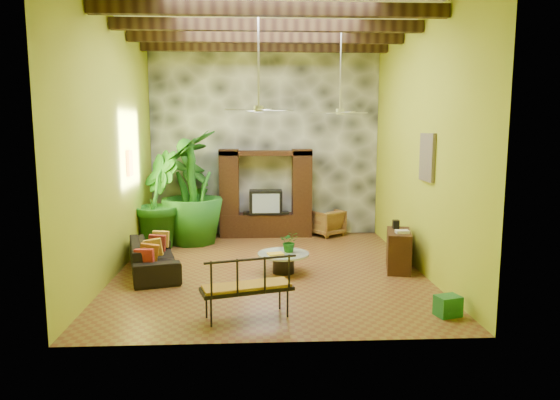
{
  "coord_description": "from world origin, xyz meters",
  "views": [
    {
      "loc": [
        -0.28,
        -9.84,
        2.85
      ],
      "look_at": [
        0.23,
        0.2,
        1.39
      ],
      "focal_mm": 32.0,
      "sensor_mm": 36.0,
      "label": 1
    }
  ],
  "objects": [
    {
      "name": "sofa",
      "position": [
        -2.3,
        -0.11,
        0.32
      ],
      "size": [
        1.39,
        2.32,
        0.63
      ],
      "primitive_type": "imported",
      "rotation": [
        0.0,
        0.0,
        1.84
      ],
      "color": "black",
      "rests_on": "ground"
    },
    {
      "name": "tall_plant_a",
      "position": [
        -1.94,
        3.15,
        1.13
      ],
      "size": [
        1.41,
        1.42,
        2.26
      ],
      "primitive_type": "imported",
      "rotation": [
        0.0,
        0.0,
        0.81
      ],
      "color": "#26681B",
      "rests_on": "ground"
    },
    {
      "name": "green_bin",
      "position": [
        2.65,
        -2.68,
        0.16
      ],
      "size": [
        0.42,
        0.36,
        0.32
      ],
      "primitive_type": "cube",
      "rotation": [
        0.0,
        0.0,
        0.27
      ],
      "color": "#1C6A29",
      "rests_on": "ground"
    },
    {
      "name": "wall_art_painting",
      "position": [
        2.96,
        -0.6,
        2.3
      ],
      "size": [
        0.06,
        0.7,
        0.9
      ],
      "primitive_type": "cube",
      "color": "navy",
      "rests_on": "right_wall"
    },
    {
      "name": "wall_art_mask",
      "position": [
        -2.96,
        1.0,
        2.1
      ],
      "size": [
        0.06,
        0.32,
        0.55
      ],
      "primitive_type": "cube",
      "color": "gold",
      "rests_on": "left_wall"
    },
    {
      "name": "tall_plant_b",
      "position": [
        -2.62,
        2.03,
        1.16
      ],
      "size": [
        1.22,
        1.43,
        2.32
      ],
      "primitive_type": "imported",
      "rotation": [
        0.0,
        0.0,
        1.74
      ],
      "color": "#1E6019",
      "rests_on": "ground"
    },
    {
      "name": "ceiling_fan_front",
      "position": [
        -0.2,
        -0.4,
        3.4
      ],
      "size": [
        1.28,
        1.28,
        1.86
      ],
      "color": "#B7B7BC",
      "rests_on": "ceiling"
    },
    {
      "name": "ground",
      "position": [
        0.0,
        0.0,
        0.0
      ],
      "size": [
        7.0,
        7.0,
        0.0
      ],
      "primitive_type": "plane",
      "color": "brown",
      "rests_on": "ground"
    },
    {
      "name": "tall_plant_c",
      "position": [
        -1.84,
        2.43,
        1.4
      ],
      "size": [
        1.76,
        1.76,
        2.79
      ],
      "primitive_type": "imported",
      "rotation": [
        0.0,
        0.0,
        4.58
      ],
      "color": "#20661A",
      "rests_on": "ground"
    },
    {
      "name": "coffee_table",
      "position": [
        0.27,
        -0.27,
        0.26
      ],
      "size": [
        1.01,
        1.01,
        0.4
      ],
      "rotation": [
        0.0,
        0.0,
        0.16
      ],
      "color": "black",
      "rests_on": "ground"
    },
    {
      "name": "ceiling_fan_back",
      "position": [
        1.6,
        1.2,
        3.4
      ],
      "size": [
        1.28,
        1.28,
        1.86
      ],
      "color": "#B7B7BC",
      "rests_on": "ceiling"
    },
    {
      "name": "stone_accent_wall",
      "position": [
        0.0,
        3.44,
        2.5
      ],
      "size": [
        5.98,
        0.1,
        4.98
      ],
      "primitive_type": "cube",
      "color": "#34373B",
      "rests_on": "ground"
    },
    {
      "name": "back_wall",
      "position": [
        0.0,
        3.5,
        2.5
      ],
      "size": [
        6.0,
        0.02,
        5.0
      ],
      "primitive_type": "cube",
      "color": "#AEB829",
      "rests_on": "ground"
    },
    {
      "name": "side_console",
      "position": [
        2.6,
        -0.17,
        0.4
      ],
      "size": [
        0.66,
        1.07,
        0.8
      ],
      "primitive_type": "cube",
      "rotation": [
        0.0,
        0.0,
        -0.23
      ],
      "color": "#321610",
      "rests_on": "ground"
    },
    {
      "name": "ceiling",
      "position": [
        0.0,
        0.0,
        5.0
      ],
      "size": [
        6.0,
        7.0,
        0.02
      ],
      "primitive_type": "cube",
      "color": "silver",
      "rests_on": "back_wall"
    },
    {
      "name": "ceiling_beams",
      "position": [
        0.0,
        0.0,
        4.78
      ],
      "size": [
        5.95,
        5.36,
        0.22
      ],
      "color": "#342310",
      "rests_on": "ceiling"
    },
    {
      "name": "entertainment_center",
      "position": [
        0.0,
        3.14,
        0.97
      ],
      "size": [
        2.4,
        0.55,
        2.3
      ],
      "color": "black",
      "rests_on": "ground"
    },
    {
      "name": "iron_bench",
      "position": [
        -0.41,
        -2.67,
        0.55
      ],
      "size": [
        1.45,
        0.87,
        0.57
      ],
      "rotation": [
        0.0,
        0.0,
        0.28
      ],
      "color": "black",
      "rests_on": "ground"
    },
    {
      "name": "left_wall",
      "position": [
        -3.0,
        0.0,
        2.5
      ],
      "size": [
        0.02,
        7.0,
        5.0
      ],
      "primitive_type": "cube",
      "color": "#AEB829",
      "rests_on": "ground"
    },
    {
      "name": "centerpiece_plant",
      "position": [
        0.4,
        -0.17,
        0.61
      ],
      "size": [
        0.38,
        0.33,
        0.41
      ],
      "primitive_type": "imported",
      "rotation": [
        0.0,
        0.0,
        -0.01
      ],
      "color": "#175818",
      "rests_on": "coffee_table"
    },
    {
      "name": "right_wall",
      "position": [
        3.0,
        0.0,
        2.5
      ],
      "size": [
        0.02,
        7.0,
        5.0
      ],
      "primitive_type": "cube",
      "color": "#AEB829",
      "rests_on": "ground"
    },
    {
      "name": "yellow_tray",
      "position": [
        0.11,
        -0.38,
        0.42
      ],
      "size": [
        0.34,
        0.28,
        0.03
      ],
      "primitive_type": "cube",
      "rotation": [
        0.0,
        0.0,
        0.27
      ],
      "color": "gold",
      "rests_on": "coffee_table"
    },
    {
      "name": "wicker_armchair",
      "position": [
        1.63,
        3.15,
        0.35
      ],
      "size": [
        1.04,
        1.05,
        0.69
      ],
      "primitive_type": "imported",
      "rotation": [
        0.0,
        0.0,
        3.75
      ],
      "color": "brown",
      "rests_on": "ground"
    }
  ]
}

